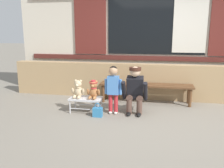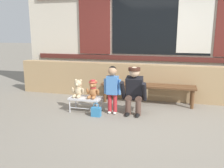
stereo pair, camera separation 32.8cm
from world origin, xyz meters
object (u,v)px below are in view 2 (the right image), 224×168
(small_display_bench, at_px, (86,99))
(adult_crouching, at_px, (135,90))
(teddy_bear_with_hat, at_px, (93,89))
(child_standing, at_px, (112,85))
(wooden_bench_long, at_px, (148,87))
(handbag_on_ground, at_px, (96,112))
(teddy_bear_plain, at_px, (78,89))

(small_display_bench, relative_size, adult_crouching, 0.67)
(teddy_bear_with_hat, height_order, child_standing, child_standing)
(wooden_bench_long, height_order, handbag_on_ground, wooden_bench_long)
(teddy_bear_plain, relative_size, teddy_bear_with_hat, 1.00)
(teddy_bear_plain, xyz_separation_m, adult_crouching, (1.15, 0.12, 0.02))
(child_standing, bearing_deg, adult_crouching, 13.91)
(wooden_bench_long, xyz_separation_m, adult_crouching, (-0.16, -0.78, 0.11))
(adult_crouching, bearing_deg, teddy_bear_with_hat, -171.69)
(wooden_bench_long, bearing_deg, teddy_bear_plain, -145.48)
(small_display_bench, bearing_deg, adult_crouching, 7.10)
(small_display_bench, bearing_deg, teddy_bear_plain, 179.49)
(handbag_on_ground, bearing_deg, adult_crouching, 27.15)
(wooden_bench_long, height_order, adult_crouching, adult_crouching)
(wooden_bench_long, relative_size, child_standing, 2.19)
(teddy_bear_with_hat, bearing_deg, handbag_on_ground, -58.36)
(wooden_bench_long, bearing_deg, teddy_bear_with_hat, -137.69)
(wooden_bench_long, xyz_separation_m, child_standing, (-0.59, -0.88, 0.22))
(small_display_bench, xyz_separation_m, child_standing, (0.56, 0.02, 0.33))
(adult_crouching, height_order, handbag_on_ground, adult_crouching)
(small_display_bench, relative_size, handbag_on_ground, 2.35)
(teddy_bear_with_hat, xyz_separation_m, adult_crouching, (0.83, 0.12, 0.01))
(wooden_bench_long, height_order, teddy_bear_with_hat, teddy_bear_with_hat)
(child_standing, bearing_deg, handbag_on_ground, -136.47)
(child_standing, height_order, adult_crouching, child_standing)
(teddy_bear_with_hat, distance_m, child_standing, 0.42)
(teddy_bear_with_hat, distance_m, adult_crouching, 0.83)
(adult_crouching, bearing_deg, wooden_bench_long, 78.39)
(child_standing, xyz_separation_m, adult_crouching, (0.43, 0.11, -0.11))
(wooden_bench_long, xyz_separation_m, teddy_bear_plain, (-1.31, -0.90, 0.09))
(small_display_bench, relative_size, teddy_bear_with_hat, 1.76)
(teddy_bear_plain, relative_size, child_standing, 0.38)
(teddy_bear_plain, height_order, teddy_bear_with_hat, same)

